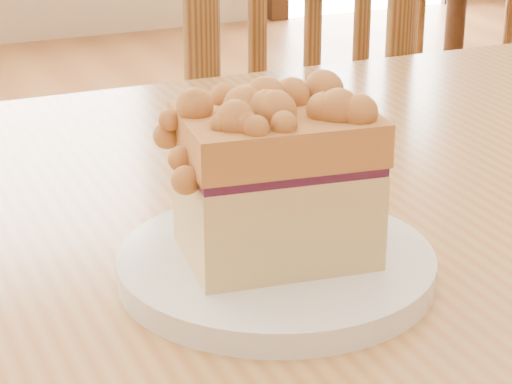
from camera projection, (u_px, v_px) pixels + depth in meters
cafe_table_main at (384, 363)px, 0.69m from camera, size 1.35×0.91×0.75m
cafe_chair_main at (218, 179)px, 1.41m from camera, size 0.61×0.61×1.04m
plate at (276, 266)px, 0.62m from camera, size 0.20×0.20×0.02m
cake_slice at (280, 171)px, 0.60m from camera, size 0.13×0.10×0.11m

